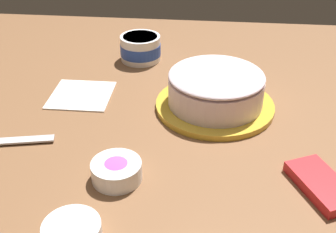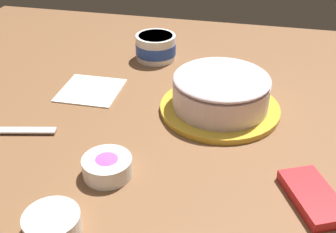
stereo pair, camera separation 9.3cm
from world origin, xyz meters
TOP-DOWN VIEW (x-y plane):
  - ground_plane at (0.00, 0.00)m, footprint 1.54×1.54m
  - frosted_cake at (-0.16, 0.16)m, footprint 0.28×0.28m
  - frosting_tub at (-0.42, -0.06)m, footprint 0.12×0.12m
  - sprinkle_bowl_yellow at (0.27, -0.06)m, footprint 0.09×0.09m
  - sprinkle_bowl_rainbow at (0.12, -0.02)m, footprint 0.10×0.10m
  - candy_box_lower at (0.11, 0.35)m, footprint 0.16×0.13m
  - paper_napkin at (-0.19, -0.18)m, footprint 0.15×0.15m

SIDE VIEW (x-z plane):
  - ground_plane at x=0.00m, z-range 0.00..0.00m
  - paper_napkin at x=-0.19m, z-range 0.00..0.01m
  - candy_box_lower at x=0.11m, z-range 0.00..0.02m
  - sprinkle_bowl_yellow at x=0.27m, z-range 0.00..0.04m
  - sprinkle_bowl_rainbow at x=0.12m, z-range 0.00..0.04m
  - frosting_tub at x=-0.42m, z-range 0.00..0.07m
  - frosted_cake at x=-0.16m, z-range 0.00..0.10m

